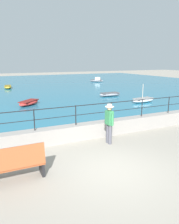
{
  "coord_description": "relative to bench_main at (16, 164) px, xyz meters",
  "views": [
    {
      "loc": [
        -3.58,
        -5.68,
        3.54
      ],
      "look_at": [
        0.92,
        3.7,
        1.1
      ],
      "focal_mm": 35.47,
      "sensor_mm": 36.0,
      "label": 1
    }
  ],
  "objects": [
    {
      "name": "ground_plane",
      "position": [
        2.96,
        -0.66,
        -0.56
      ],
      "size": [
        120.0,
        120.0,
        0.0
      ],
      "primitive_type": "plane",
      "color": "gray"
    },
    {
      "name": "promenade_wall",
      "position": [
        2.96,
        2.54,
        -0.21
      ],
      "size": [
        20.0,
        0.56,
        0.7
      ],
      "primitive_type": "cube",
      "color": "gray",
      "rests_on": "ground"
    },
    {
      "name": "railing",
      "position": [
        2.96,
        2.54,
        0.76
      ],
      "size": [
        18.44,
        0.04,
        0.9
      ],
      "color": "black",
      "rests_on": "promenade_wall"
    },
    {
      "name": "lake_water",
      "position": [
        2.96,
        25.18,
        -0.53
      ],
      "size": [
        64.0,
        44.32,
        0.06
      ],
      "primitive_type": "cube",
      "color": "#236B89",
      "rests_on": "ground"
    },
    {
      "name": "bench_main",
      "position": [
        0.0,
        0.0,
        0.0
      ],
      "size": [
        1.7,
        0.56,
        1.13
      ],
      "color": "#9E4C28",
      "rests_on": "ground"
    },
    {
      "name": "person_walking",
      "position": [
        4.07,
        1.5,
        0.42
      ],
      "size": [
        0.38,
        0.57,
        1.75
      ],
      "color": "#4C4C56",
      "rests_on": "ground"
    },
    {
      "name": "boat_0",
      "position": [
        16.33,
        26.27,
        -0.23
      ],
      "size": [
        2.28,
        2.24,
        0.76
      ],
      "color": "gray",
      "rests_on": "lake_water"
    },
    {
      "name": "boat_1",
      "position": [
        10.6,
        12.42,
        -0.3
      ],
      "size": [
        2.31,
        0.94,
        0.36
      ],
      "color": "gray",
      "rests_on": "lake_water"
    },
    {
      "name": "boat_2",
      "position": [
        2.5,
        11.38,
        -0.3
      ],
      "size": [
        2.24,
        2.29,
        0.36
      ],
      "color": "red",
      "rests_on": "lake_water"
    },
    {
      "name": "boat_4",
      "position": [
        11.49,
        8.38,
        -0.3
      ],
      "size": [
        2.4,
        1.19,
        1.57
      ],
      "color": "white",
      "rests_on": "lake_water"
    },
    {
      "name": "boat_5",
      "position": [
        2.14,
        23.47,
        -0.3
      ],
      "size": [
        1.18,
        2.39,
        0.36
      ],
      "color": "gold",
      "rests_on": "lake_water"
    }
  ]
}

